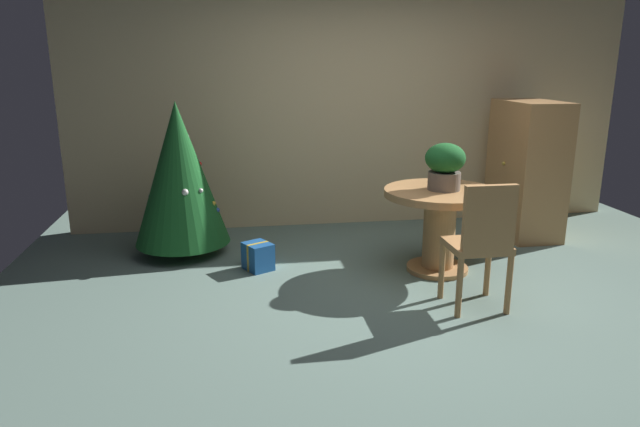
{
  "coord_description": "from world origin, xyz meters",
  "views": [
    {
      "loc": [
        -1.31,
        -3.84,
        1.75
      ],
      "look_at": [
        -0.66,
        0.33,
        0.61
      ],
      "focal_mm": 31.97,
      "sensor_mm": 36.0,
      "label": 1
    }
  ],
  "objects_px": {
    "wooden_chair_near": "(481,240)",
    "holiday_tree": "(179,174)",
    "gift_box_blue": "(258,256)",
    "wooden_cabinet": "(527,169)",
    "round_dining_table": "(440,217)",
    "flower_vase": "(445,164)"
  },
  "relations": [
    {
      "from": "round_dining_table",
      "to": "wooden_cabinet",
      "type": "relative_size",
      "value": 0.7
    },
    {
      "from": "wooden_cabinet",
      "to": "round_dining_table",
      "type": "bearing_deg",
      "value": -144.3
    },
    {
      "from": "flower_vase",
      "to": "wooden_chair_near",
      "type": "distance_m",
      "value": 0.9
    },
    {
      "from": "round_dining_table",
      "to": "holiday_tree",
      "type": "relative_size",
      "value": 0.68
    },
    {
      "from": "wooden_cabinet",
      "to": "gift_box_blue",
      "type": "bearing_deg",
      "value": -167.22
    },
    {
      "from": "wooden_chair_near",
      "to": "gift_box_blue",
      "type": "relative_size",
      "value": 3.12
    },
    {
      "from": "wooden_chair_near",
      "to": "holiday_tree",
      "type": "relative_size",
      "value": 0.67
    },
    {
      "from": "gift_box_blue",
      "to": "round_dining_table",
      "type": "bearing_deg",
      "value": -9.81
    },
    {
      "from": "wooden_chair_near",
      "to": "holiday_tree",
      "type": "distance_m",
      "value": 2.74
    },
    {
      "from": "round_dining_table",
      "to": "flower_vase",
      "type": "height_order",
      "value": "flower_vase"
    },
    {
      "from": "flower_vase",
      "to": "holiday_tree",
      "type": "bearing_deg",
      "value": 159.79
    },
    {
      "from": "gift_box_blue",
      "to": "wooden_cabinet",
      "type": "distance_m",
      "value": 2.89
    },
    {
      "from": "wooden_chair_near",
      "to": "holiday_tree",
      "type": "xyz_separation_m",
      "value": [
        -2.19,
        1.62,
        0.23
      ]
    },
    {
      "from": "holiday_tree",
      "to": "round_dining_table",
      "type": "bearing_deg",
      "value": -20.33
    },
    {
      "from": "holiday_tree",
      "to": "wooden_cabinet",
      "type": "height_order",
      "value": "holiday_tree"
    },
    {
      "from": "wooden_chair_near",
      "to": "wooden_cabinet",
      "type": "relative_size",
      "value": 0.69
    },
    {
      "from": "wooden_chair_near",
      "to": "flower_vase",
      "type": "bearing_deg",
      "value": 88.83
    },
    {
      "from": "round_dining_table",
      "to": "holiday_tree",
      "type": "xyz_separation_m",
      "value": [
        -2.19,
        0.81,
        0.28
      ]
    },
    {
      "from": "round_dining_table",
      "to": "wooden_chair_near",
      "type": "height_order",
      "value": "wooden_chair_near"
    },
    {
      "from": "round_dining_table",
      "to": "flower_vase",
      "type": "relative_size",
      "value": 2.45
    },
    {
      "from": "wooden_chair_near",
      "to": "wooden_cabinet",
      "type": "bearing_deg",
      "value": 53.97
    },
    {
      "from": "gift_box_blue",
      "to": "wooden_chair_near",
      "type": "bearing_deg",
      "value": -35.24
    }
  ]
}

